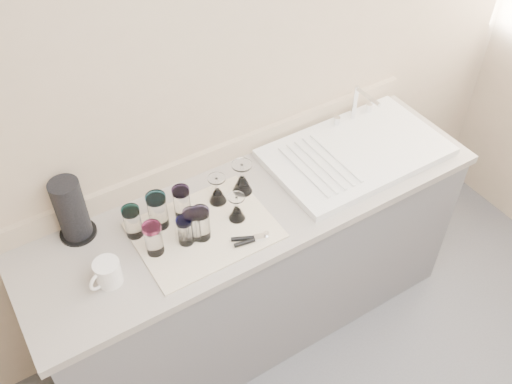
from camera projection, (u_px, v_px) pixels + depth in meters
counter_unit at (255, 265)px, 2.76m from camera, size 2.06×0.62×0.90m
sink_unit at (356, 151)px, 2.64m from camera, size 0.82×0.50×0.22m
dish_towel at (204, 230)px, 2.31m from camera, size 0.55×0.42×0.01m
tumbler_teal at (133, 222)px, 2.24m from camera, size 0.07×0.07×0.14m
tumbler_cyan at (158, 211)px, 2.27m from camera, size 0.08×0.08×0.16m
tumbler_purple at (182, 202)px, 2.32m from camera, size 0.07×0.07×0.14m
tumbler_magenta at (153, 238)px, 2.18m from camera, size 0.07×0.07×0.15m
tumbler_blue at (185, 231)px, 2.22m from camera, size 0.06×0.06×0.13m
tumbler_lavender at (201, 224)px, 2.23m from camera, size 0.07×0.07×0.15m
tumbler_extra at (192, 224)px, 2.23m from camera, size 0.07×0.07×0.14m
goblet_back_left at (217, 193)px, 2.39m from camera, size 0.08×0.08×0.13m
goblet_back_right at (242, 182)px, 2.43m from camera, size 0.09×0.09×0.16m
goblet_front_left at (237, 211)px, 2.32m from camera, size 0.07×0.07×0.12m
can_opener at (251, 239)px, 2.26m from camera, size 0.15×0.08×0.02m
white_mug at (107, 273)px, 2.10m from camera, size 0.15×0.13×0.10m
paper_towel_roll at (71, 210)px, 2.21m from camera, size 0.15×0.15×0.28m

